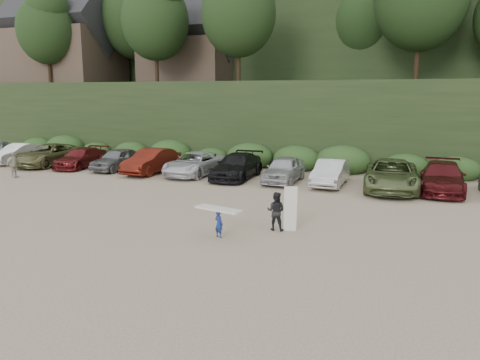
% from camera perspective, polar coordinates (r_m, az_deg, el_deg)
% --- Properties ---
extents(ground, '(120.00, 120.00, 0.00)m').
position_cam_1_polar(ground, '(19.26, -6.81, -5.09)').
color(ground, tan).
rests_on(ground, ground).
extents(hillside_backdrop, '(90.00, 41.50, 28.00)m').
position_cam_1_polar(hillside_backdrop, '(53.37, 11.86, 16.90)').
color(hillside_backdrop, black).
rests_on(hillside_backdrop, ground).
extents(parked_cars, '(39.83, 6.26, 1.65)m').
position_cam_1_polar(parked_cars, '(29.08, -3.03, 1.85)').
color(parked_cars, '#9D9EA2').
rests_on(parked_cars, ground).
extents(distant_walker, '(0.49, 0.97, 1.59)m').
position_cam_1_polar(distant_walker, '(32.05, -25.89, 1.68)').
color(distant_walker, '#A4A18B').
rests_on(distant_walker, ground).
extents(child_surfer, '(1.89, 0.92, 1.09)m').
position_cam_1_polar(child_surfer, '(16.98, -2.60, -4.58)').
color(child_surfer, navy).
rests_on(child_surfer, ground).
extents(adult_surfer, '(1.20, 0.58, 1.75)m').
position_cam_1_polar(adult_surfer, '(17.88, 4.56, -3.77)').
color(adult_surfer, black).
rests_on(adult_surfer, ground).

